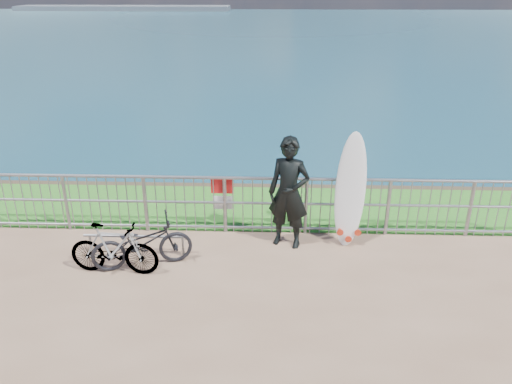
{
  "coord_description": "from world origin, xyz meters",
  "views": [
    {
      "loc": [
        0.38,
        -6.8,
        4.41
      ],
      "look_at": [
        0.09,
        1.2,
        1.0
      ],
      "focal_mm": 35.0,
      "sensor_mm": 36.0,
      "label": 1
    }
  ],
  "objects_px": {
    "surfer": "(289,193)",
    "surfboard": "(350,194)",
    "bicycle_far": "(114,249)",
    "bicycle_near": "(142,243)"
  },
  "relations": [
    {
      "from": "surfer",
      "to": "bicycle_far",
      "type": "distance_m",
      "value": 3.07
    },
    {
      "from": "surfer",
      "to": "surfboard",
      "type": "relative_size",
      "value": 0.98
    },
    {
      "from": "surfer",
      "to": "bicycle_far",
      "type": "height_order",
      "value": "surfer"
    },
    {
      "from": "surfboard",
      "to": "surfer",
      "type": "bearing_deg",
      "value": -172.95
    },
    {
      "from": "surfer",
      "to": "bicycle_far",
      "type": "bearing_deg",
      "value": -140.96
    },
    {
      "from": "surfboard",
      "to": "bicycle_far",
      "type": "relative_size",
      "value": 1.39
    },
    {
      "from": "bicycle_near",
      "to": "bicycle_far",
      "type": "xyz_separation_m",
      "value": [
        -0.4,
        -0.22,
        0.01
      ]
    },
    {
      "from": "bicycle_far",
      "to": "surfer",
      "type": "bearing_deg",
      "value": -64.7
    },
    {
      "from": "surfer",
      "to": "bicycle_far",
      "type": "relative_size",
      "value": 1.37
    },
    {
      "from": "surfer",
      "to": "surfboard",
      "type": "height_order",
      "value": "surfboard"
    }
  ]
}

